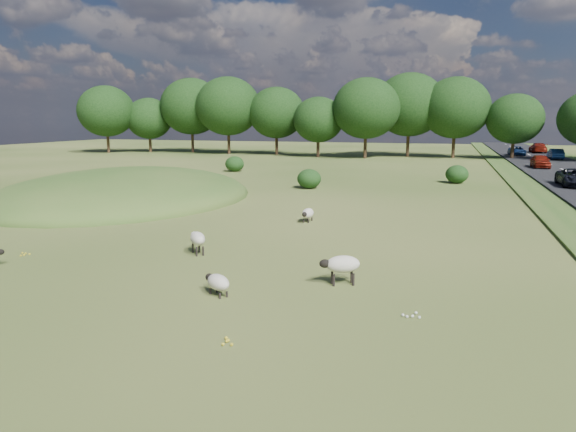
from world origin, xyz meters
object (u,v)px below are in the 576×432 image
Objects in this scene: sheep_0 at (218,282)px; car_2 at (556,154)px; sheep_4 at (308,213)px; sheep_1 at (197,239)px; sheep_3 at (342,264)px; car_5 at (538,148)px; car_7 at (575,178)px; car_3 at (540,161)px; car_0 at (517,151)px.

car_2 is (19.66, 59.23, 0.50)m from sheep_0.
sheep_4 is at bearing 67.14° from car_2.
car_2 reaches higher than sheep_1.
sheep_3 is at bearing -150.11° from sheep_1.
car_5 reaches higher than sheep_0.
sheep_0 is 33.90m from car_7.
sheep_0 is 0.25× the size of car_7.
car_3 is 0.80× the size of car_5.
sheep_0 is 4.01m from sheep_3.
sheep_3 is at bearing 77.04° from car_5.
car_5 is at bearing -71.46° from sheep_0.
sheep_3 is 0.31× the size of car_0.
sheep_1 reaches higher than sheep_0.
car_5 is (3.80, 7.23, 0.12)m from car_0.
car_7 is (18.69, 25.73, 0.27)m from sheep_1.
car_7 reaches higher than car_0.
car_0 reaches higher than sheep_3.
car_3 reaches higher than car_0.
car_3 is at bearing -90.00° from car_0.
sheep_0 is at bearing -103.58° from car_0.
car_0 is 0.95× the size of car_7.
car_5 reaches higher than car_3.
car_0 reaches higher than sheep_4.
sheep_4 is at bearing -115.44° from car_3.
sheep_0 is 0.93× the size of sheep_4.
sheep_1 is 59.42m from car_2.
car_3 is at bearing 74.15° from car_2.
sheep_4 is (2.49, 7.55, -0.18)m from sheep_1.
sheep_4 is at bearing -131.70° from car_7.
car_5 is (22.49, 68.66, 0.36)m from sheep_1.
car_2 is (20.00, 47.45, 0.48)m from sheep_4.
car_3 is at bearing 158.12° from sheep_4.
sheep_4 is 24.35m from car_7.
sheep_0 is 0.28× the size of car_2.
sheep_3 is 59.37m from car_2.
sheep_4 is 0.30× the size of car_3.
car_5 reaches higher than car_7.
car_5 is (3.80, 27.04, 0.05)m from car_3.
car_2 is (16.28, 57.10, 0.25)m from sheep_3.
sheep_0 is 48.51m from car_3.
sheep_3 is 0.27× the size of car_5.
car_3 is 27.31m from car_5.
car_2 reaches higher than sheep_0.
sheep_3 is 64.74m from car_0.
car_3 is at bearing -129.28° from sheep_3.
sheep_1 reaches higher than sheep_4.
sheep_3 is at bearing 24.64° from sheep_4.
sheep_0 is 0.97× the size of sheep_1.
car_0 is 0.88× the size of car_5.
car_0 is 1.10× the size of car_2.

